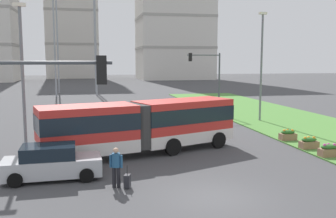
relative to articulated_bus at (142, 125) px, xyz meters
The scene contains 13 objects.
ground_plane 8.25m from the articulated_bus, 77.11° to the right, with size 260.00×260.00×0.00m, color #424244.
articulated_bus is the anchor object (origin of this frame).
car_silver_hatch 6.25m from the articulated_bus, 139.97° to the right, with size 4.45×2.13×1.58m.
pedestrian_crossing 6.14m from the articulated_bus, 108.35° to the right, with size 0.55×0.36×1.74m.
rolling_suitcase 6.31m from the articulated_bus, 103.79° to the right, with size 0.35×0.42×0.97m.
flower_planter_1 10.65m from the articulated_bus, 17.46° to the right, with size 1.10×0.56×0.74m.
flower_planter_2 10.24m from the articulated_bus, ahead, with size 1.10×0.56×0.74m.
flower_planter_3 10.25m from the articulated_bus, ahead, with size 1.10×0.56×0.74m.
traffic_light_near_left 11.99m from the articulated_bus, 112.70° to the right, with size 3.45×0.28×5.55m.
traffic_light_far_right 16.75m from the articulated_bus, 58.51° to the left, with size 3.35×0.28×6.11m.
streetlight_left 7.57m from the articulated_bus, 165.93° to the left, with size 0.70×0.28×8.64m.
streetlight_median 15.80m from the articulated_bus, 38.81° to the left, with size 0.70×0.28×9.56m.
apartment_tower_centre 92.29m from the articulated_bus, 76.06° to the left, with size 20.66×17.36×42.68m.
Camera 1 is at (-4.80, -13.83, 5.42)m, focal length 40.77 mm.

